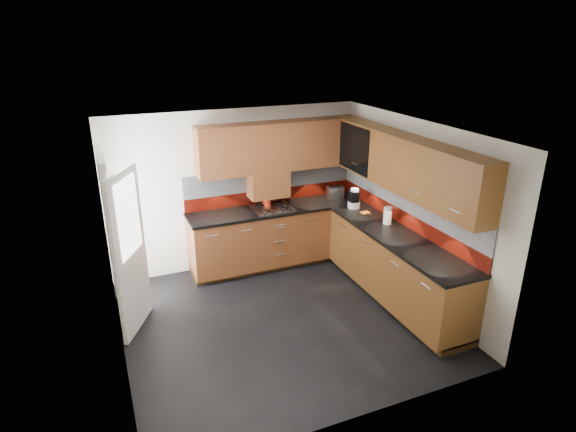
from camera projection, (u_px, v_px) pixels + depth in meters
name	position (u px, v px, depth m)	size (l,w,h in m)	color
room	(281.00, 209.00, 5.56)	(4.00, 3.80, 2.64)	black
base_cabinets	(331.00, 252.00, 6.94)	(2.70, 3.20, 0.95)	brown
countertop	(332.00, 222.00, 6.75)	(2.72, 3.22, 0.04)	black
backsplash	(339.00, 195.00, 6.92)	(2.70, 3.20, 0.54)	maroon
upper_cabinets	(343.00, 155.00, 6.55)	(2.50, 3.20, 0.72)	brown
extractor_hood	(268.00, 184.00, 7.20)	(0.60, 0.33, 0.40)	brown
glass_cabinet	(363.00, 146.00, 6.96)	(0.32, 0.80, 0.66)	black
back_door	(119.00, 246.00, 5.73)	(0.42, 1.19, 2.04)	white
gas_hob	(272.00, 208.00, 7.18)	(0.58, 0.51, 0.05)	silver
utensil_pot	(266.00, 200.00, 7.26)	(0.12, 0.12, 0.44)	red
toaster	(335.00, 192.00, 7.63)	(0.28, 0.21, 0.19)	silver
food_processor	(354.00, 199.00, 7.17)	(0.18, 0.18, 0.31)	white
paper_towel	(388.00, 216.00, 6.58)	(0.11, 0.11, 0.24)	white
orange_cloth	(365.00, 213.00, 7.00)	(0.12, 0.11, 0.01)	orange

